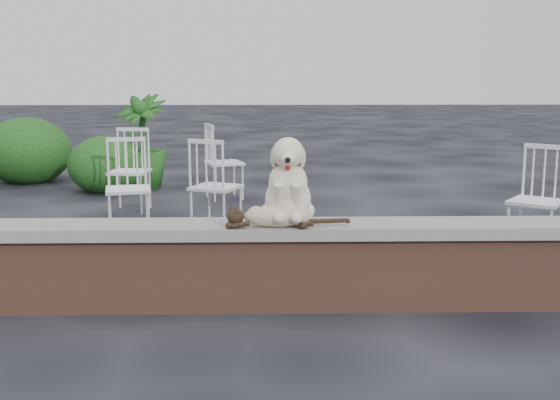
{
  "coord_description": "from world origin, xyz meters",
  "views": [
    {
      "loc": [
        0.64,
        -4.55,
        1.57
      ],
      "look_at": [
        0.74,
        0.2,
        0.7
      ],
      "focal_mm": 44.96,
      "sensor_mm": 36.0,
      "label": 1
    }
  ],
  "objects_px": {
    "potted_plant_b": "(140,142)",
    "chair_e": "(224,161)",
    "chair_d": "(536,200)",
    "cat": "(276,215)",
    "dog": "(288,179)",
    "chair_a": "(128,188)",
    "chair_b": "(129,170)",
    "chair_c": "(216,185)"
  },
  "relations": [
    {
      "from": "chair_e",
      "to": "potted_plant_b",
      "type": "xyz_separation_m",
      "value": [
        -1.18,
        0.78,
        0.17
      ]
    },
    {
      "from": "cat",
      "to": "chair_e",
      "type": "bearing_deg",
      "value": 100.01
    },
    {
      "from": "chair_b",
      "to": "potted_plant_b",
      "type": "bearing_deg",
      "value": 101.31
    },
    {
      "from": "potted_plant_b",
      "to": "dog",
      "type": "bearing_deg",
      "value": -69.49
    },
    {
      "from": "chair_e",
      "to": "chair_d",
      "type": "xyz_separation_m",
      "value": [
        2.88,
        -2.73,
        0.0
      ]
    },
    {
      "from": "chair_e",
      "to": "potted_plant_b",
      "type": "relative_size",
      "value": 0.73
    },
    {
      "from": "chair_c",
      "to": "cat",
      "type": "bearing_deg",
      "value": 127.42
    },
    {
      "from": "cat",
      "to": "potted_plant_b",
      "type": "bearing_deg",
      "value": 111.46
    },
    {
      "from": "chair_b",
      "to": "chair_a",
      "type": "bearing_deg",
      "value": -73.74
    },
    {
      "from": "chair_b",
      "to": "chair_e",
      "type": "bearing_deg",
      "value": 42.93
    },
    {
      "from": "chair_a",
      "to": "chair_b",
      "type": "xyz_separation_m",
      "value": [
        -0.22,
        1.22,
        0.0
      ]
    },
    {
      "from": "potted_plant_b",
      "to": "cat",
      "type": "bearing_deg",
      "value": -70.85
    },
    {
      "from": "chair_e",
      "to": "chair_c",
      "type": "xyz_separation_m",
      "value": [
        0.02,
        -1.89,
        0.0
      ]
    },
    {
      "from": "chair_c",
      "to": "chair_b",
      "type": "relative_size",
      "value": 1.0
    },
    {
      "from": "cat",
      "to": "chair_b",
      "type": "bearing_deg",
      "value": 117.1
    },
    {
      "from": "chair_e",
      "to": "chair_d",
      "type": "distance_m",
      "value": 3.97
    },
    {
      "from": "cat",
      "to": "chair_d",
      "type": "xyz_separation_m",
      "value": [
        2.31,
        1.54,
        -0.19
      ]
    },
    {
      "from": "potted_plant_b",
      "to": "chair_e",
      "type": "bearing_deg",
      "value": -33.61
    },
    {
      "from": "chair_c",
      "to": "potted_plant_b",
      "type": "bearing_deg",
      "value": -41.43
    },
    {
      "from": "chair_c",
      "to": "dog",
      "type": "bearing_deg",
      "value": 130.17
    },
    {
      "from": "dog",
      "to": "chair_b",
      "type": "bearing_deg",
      "value": 119.17
    },
    {
      "from": "cat",
      "to": "chair_b",
      "type": "relative_size",
      "value": 1.01
    },
    {
      "from": "cat",
      "to": "potted_plant_b",
      "type": "height_order",
      "value": "potted_plant_b"
    },
    {
      "from": "chair_e",
      "to": "chair_d",
      "type": "height_order",
      "value": "same"
    },
    {
      "from": "cat",
      "to": "chair_b",
      "type": "height_order",
      "value": "chair_b"
    },
    {
      "from": "chair_b",
      "to": "potted_plant_b",
      "type": "height_order",
      "value": "potted_plant_b"
    },
    {
      "from": "cat",
      "to": "chair_a",
      "type": "relative_size",
      "value": 1.01
    },
    {
      "from": "chair_d",
      "to": "chair_b",
      "type": "height_order",
      "value": "same"
    },
    {
      "from": "dog",
      "to": "chair_a",
      "type": "bearing_deg",
      "value": 127.13
    },
    {
      "from": "chair_e",
      "to": "chair_c",
      "type": "relative_size",
      "value": 1.0
    },
    {
      "from": "chair_e",
      "to": "chair_b",
      "type": "bearing_deg",
      "value": 107.4
    },
    {
      "from": "chair_b",
      "to": "potted_plant_b",
      "type": "relative_size",
      "value": 0.73
    },
    {
      "from": "chair_d",
      "to": "chair_a",
      "type": "distance_m",
      "value": 3.78
    },
    {
      "from": "chair_e",
      "to": "chair_a",
      "type": "relative_size",
      "value": 1.0
    },
    {
      "from": "chair_a",
      "to": "potted_plant_b",
      "type": "xyz_separation_m",
      "value": [
        -0.36,
        2.78,
        0.17
      ]
    },
    {
      "from": "chair_d",
      "to": "chair_b",
      "type": "bearing_deg",
      "value": -169.26
    },
    {
      "from": "chair_c",
      "to": "chair_b",
      "type": "distance_m",
      "value": 1.54
    },
    {
      "from": "dog",
      "to": "chair_a",
      "type": "relative_size",
      "value": 0.63
    },
    {
      "from": "chair_e",
      "to": "chair_c",
      "type": "height_order",
      "value": "same"
    },
    {
      "from": "cat",
      "to": "chair_a",
      "type": "bearing_deg",
      "value": 123.88
    },
    {
      "from": "chair_d",
      "to": "chair_c",
      "type": "height_order",
      "value": "same"
    },
    {
      "from": "dog",
      "to": "chair_c",
      "type": "distance_m",
      "value": 2.36
    }
  ]
}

